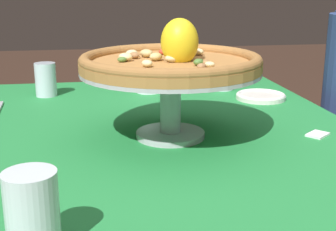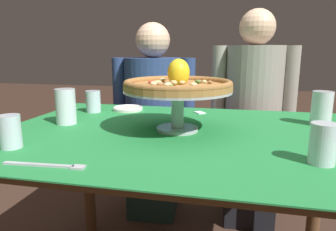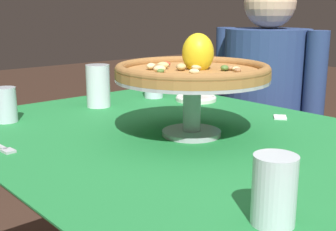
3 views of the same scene
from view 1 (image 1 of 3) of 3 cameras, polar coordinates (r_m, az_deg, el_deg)
dining_table at (r=1.04m, az=-0.68°, el=-8.06°), size 1.31×0.94×0.72m
pizza_stand at (r=0.99m, az=0.30°, el=3.52°), size 0.38×0.38×0.15m
pizza at (r=0.98m, az=0.38°, el=6.79°), size 0.38×0.38×0.11m
water_glass_front_right at (r=0.61m, az=-16.22°, el=-11.97°), size 0.07×0.07×0.11m
water_glass_side_left at (r=1.44m, az=-2.38°, el=5.20°), size 0.08×0.08×0.14m
water_glass_front_left at (r=1.44m, az=-14.73°, el=4.02°), size 0.06×0.06×0.10m
water_glass_back_left at (r=1.49m, az=6.69°, el=4.80°), size 0.07×0.07×0.10m
side_plate at (r=1.39m, az=11.28°, el=2.34°), size 0.14×0.14×0.02m
sugar_packet at (r=1.08m, az=17.84°, el=-2.23°), size 0.06×0.06×0.00m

